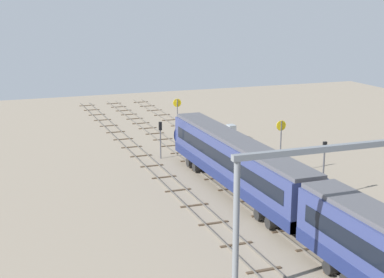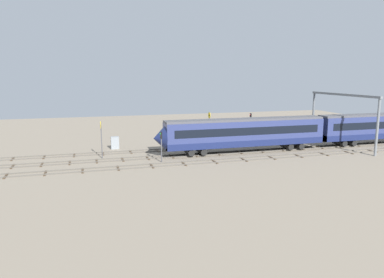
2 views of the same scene
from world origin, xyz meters
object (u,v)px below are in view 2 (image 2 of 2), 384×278
at_px(speed_sign_near_foreground, 209,124).
at_px(signal_light_trackside_approach, 161,142).
at_px(signal_light_trackside_departure, 250,124).
at_px(relay_cabinet, 115,143).
at_px(overhead_gantry, 342,108).
at_px(speed_sign_mid_trackside, 101,134).
at_px(train, 316,131).

xyz_separation_m(speed_sign_near_foreground, signal_light_trackside_approach, (9.63, 9.09, -0.88)).
distance_m(signal_light_trackside_departure, relay_cabinet, 22.07).
xyz_separation_m(overhead_gantry, relay_cabinet, (34.47, -7.76, -5.18)).
xyz_separation_m(speed_sign_mid_trackside, relay_cabinet, (-2.21, -6.14, -2.43)).
relative_size(train, speed_sign_mid_trackside, 9.94).
height_order(overhead_gantry, speed_sign_mid_trackside, overhead_gantry).
distance_m(overhead_gantry, speed_sign_mid_trackside, 36.81).
xyz_separation_m(speed_sign_mid_trackside, signal_light_trackside_departure, (-24.12, -4.82, -0.15)).
distance_m(train, overhead_gantry, 5.68).
xyz_separation_m(overhead_gantry, speed_sign_near_foreground, (19.74, -6.31, -2.59)).
height_order(train, speed_sign_mid_trackside, speed_sign_mid_trackside).
bearing_deg(train, signal_light_trackside_departure, -38.73).
distance_m(train, relay_cabinet, 31.00).
distance_m(speed_sign_near_foreground, speed_sign_mid_trackside, 17.57).
bearing_deg(train, relay_cabinet, -14.55).
bearing_deg(overhead_gantry, signal_light_trackside_departure, -27.18).
bearing_deg(signal_light_trackside_approach, relay_cabinet, -64.22).
height_order(speed_sign_near_foreground, relay_cabinet, speed_sign_near_foreground).
xyz_separation_m(overhead_gantry, signal_light_trackside_departure, (12.55, -6.45, -2.90)).
height_order(speed_sign_mid_trackside, relay_cabinet, speed_sign_mid_trackside).
height_order(train, relay_cabinet, train).
bearing_deg(speed_sign_mid_trackside, speed_sign_near_foreground, -164.53).
relative_size(signal_light_trackside_approach, signal_light_trackside_departure, 0.81).
bearing_deg(speed_sign_near_foreground, signal_light_trackside_departure, -178.91).
distance_m(speed_sign_near_foreground, signal_light_trackside_departure, 7.20).
height_order(signal_light_trackside_departure, relay_cabinet, signal_light_trackside_departure).
relative_size(speed_sign_mid_trackside, signal_light_trackside_approach, 1.27).
height_order(speed_sign_near_foreground, signal_light_trackside_departure, speed_sign_near_foreground).
bearing_deg(speed_sign_mid_trackside, relay_cabinet, -109.79).
relative_size(train, signal_light_trackside_approach, 12.60).
bearing_deg(train, speed_sign_mid_trackside, -2.91).
relative_size(overhead_gantry, speed_sign_mid_trackside, 3.07).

